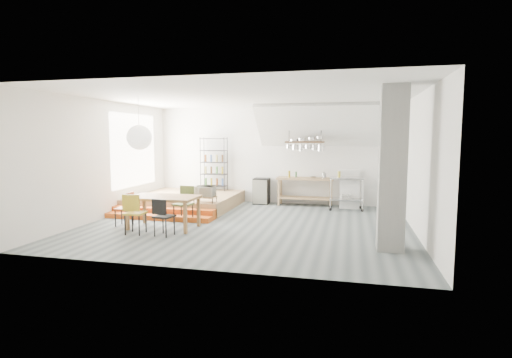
% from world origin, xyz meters
% --- Properties ---
extents(floor, '(8.00, 8.00, 0.00)m').
position_xyz_m(floor, '(0.00, 0.00, 0.00)').
color(floor, '#4F585B').
rests_on(floor, ground).
extents(wall_back, '(8.00, 0.04, 3.20)m').
position_xyz_m(wall_back, '(0.00, 3.50, 1.60)').
color(wall_back, silver).
rests_on(wall_back, ground).
extents(wall_left, '(0.04, 7.00, 3.20)m').
position_xyz_m(wall_left, '(-4.00, 0.00, 1.60)').
color(wall_left, silver).
rests_on(wall_left, ground).
extents(wall_right, '(0.04, 7.00, 3.20)m').
position_xyz_m(wall_right, '(4.00, 0.00, 1.60)').
color(wall_right, silver).
rests_on(wall_right, ground).
extents(ceiling, '(8.00, 7.00, 0.02)m').
position_xyz_m(ceiling, '(0.00, 0.00, 3.20)').
color(ceiling, white).
rests_on(ceiling, wall_back).
extents(slope_ceiling, '(4.40, 1.44, 1.32)m').
position_xyz_m(slope_ceiling, '(1.80, 2.90, 2.55)').
color(slope_ceiling, white).
rests_on(slope_ceiling, wall_back).
extents(window_pane, '(0.02, 2.50, 2.20)m').
position_xyz_m(window_pane, '(-3.98, 1.50, 1.80)').
color(window_pane, white).
rests_on(window_pane, wall_left).
extents(platform, '(3.00, 3.00, 0.40)m').
position_xyz_m(platform, '(-2.50, 2.00, 0.20)').
color(platform, '#9C774E').
rests_on(platform, ground).
extents(step_lower, '(3.00, 0.35, 0.13)m').
position_xyz_m(step_lower, '(-2.50, 0.05, 0.07)').
color(step_lower, '#C15016').
rests_on(step_lower, ground).
extents(step_upper, '(3.00, 0.35, 0.27)m').
position_xyz_m(step_upper, '(-2.50, 0.40, 0.13)').
color(step_upper, '#C15016').
rests_on(step_upper, ground).
extents(concrete_column, '(0.50, 0.50, 3.20)m').
position_xyz_m(concrete_column, '(3.30, -1.50, 1.60)').
color(concrete_column, gray).
rests_on(concrete_column, ground).
extents(kitchen_counter, '(1.80, 0.60, 0.91)m').
position_xyz_m(kitchen_counter, '(1.10, 3.15, 0.63)').
color(kitchen_counter, '#9C774E').
rests_on(kitchen_counter, ground).
extents(stove, '(0.60, 0.60, 1.18)m').
position_xyz_m(stove, '(2.50, 3.16, 0.48)').
color(stove, white).
rests_on(stove, ground).
extents(pot_rack, '(1.20, 0.50, 1.43)m').
position_xyz_m(pot_rack, '(1.13, 2.92, 1.98)').
color(pot_rack, '#412A1A').
rests_on(pot_rack, ceiling).
extents(wire_shelving, '(0.88, 0.38, 1.80)m').
position_xyz_m(wire_shelving, '(-2.00, 3.20, 1.33)').
color(wire_shelving, black).
rests_on(wire_shelving, platform).
extents(microwave_shelf, '(0.60, 0.40, 0.16)m').
position_xyz_m(microwave_shelf, '(-1.40, 0.75, 0.55)').
color(microwave_shelf, '#9C774E').
rests_on(microwave_shelf, platform).
extents(paper_lantern, '(0.60, 0.60, 0.60)m').
position_xyz_m(paper_lantern, '(-2.48, -0.82, 2.20)').
color(paper_lantern, white).
rests_on(paper_lantern, ceiling).
extents(dining_table, '(1.67, 0.96, 0.79)m').
position_xyz_m(dining_table, '(-1.88, -0.83, 0.70)').
color(dining_table, olive).
rests_on(dining_table, ground).
extents(chair_mustard, '(0.45, 0.45, 0.93)m').
position_xyz_m(chair_mustard, '(-2.25, -1.57, 0.56)').
color(chair_mustard, gold).
rests_on(chair_mustard, ground).
extents(chair_black, '(0.45, 0.45, 0.85)m').
position_xyz_m(chair_black, '(-1.54, -1.58, 0.51)').
color(chair_black, black).
rests_on(chair_black, ground).
extents(chair_olive, '(0.49, 0.49, 0.95)m').
position_xyz_m(chair_olive, '(-1.65, -0.08, 0.56)').
color(chair_olive, '#52622E').
rests_on(chair_olive, ground).
extents(chair_red, '(0.41, 0.41, 0.84)m').
position_xyz_m(chair_red, '(-2.90, -0.81, 0.50)').
color(chair_red, '#A84118').
rests_on(chair_red, ground).
extents(rolling_cart, '(1.05, 0.63, 1.00)m').
position_xyz_m(rolling_cart, '(2.40, 2.70, 0.65)').
color(rolling_cart, silver).
rests_on(rolling_cart, ground).
extents(mini_fridge, '(0.50, 0.50, 0.85)m').
position_xyz_m(mini_fridge, '(-0.35, 3.20, 0.42)').
color(mini_fridge, black).
rests_on(mini_fridge, ground).
extents(microwave, '(0.53, 0.36, 0.29)m').
position_xyz_m(microwave, '(-1.40, 0.75, 0.71)').
color(microwave, beige).
rests_on(microwave, microwave_shelf).
extents(bowl, '(0.24, 0.24, 0.05)m').
position_xyz_m(bowl, '(1.37, 3.10, 0.93)').
color(bowl, silver).
rests_on(bowl, kitchen_counter).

